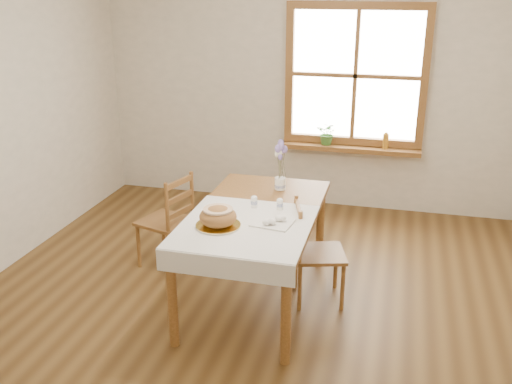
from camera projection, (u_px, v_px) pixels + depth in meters
ground at (246, 318)px, 4.26m from camera, size 5.00×5.00×0.00m
room_walls at (244, 90)px, 3.67m from camera, size 4.60×5.10×2.65m
window at (355, 76)px, 5.88m from camera, size 1.46×0.08×1.46m
window_sill at (351, 148)px, 6.08m from camera, size 1.46×0.20×0.05m
dining_table at (256, 221)px, 4.30m from camera, size 0.90×1.60×0.75m
table_linen at (245, 226)px, 3.99m from camera, size 0.91×0.99×0.01m
chair_left at (165, 220)px, 4.94m from camera, size 0.51×0.50×0.85m
chair_right at (319, 252)px, 4.39m from camera, size 0.49×0.48×0.82m
bread_plate at (218, 226)px, 3.97m from camera, size 0.31×0.31×0.02m
bread_loaf at (218, 215)px, 3.94m from camera, size 0.26×0.26×0.14m
egg_napkin at (273, 223)px, 4.02m from camera, size 0.30×0.27×0.01m
eggs at (273, 219)px, 4.01m from camera, size 0.23×0.21×0.05m
salt_shaker at (254, 201)px, 4.30m from camera, size 0.05×0.05×0.09m
pepper_shaker at (280, 204)px, 4.25m from camera, size 0.06×0.06×0.09m
flower_vase at (280, 184)px, 4.68m from camera, size 0.10×0.10×0.10m
lavender_bouquet at (280, 161)px, 4.61m from camera, size 0.16×0.16×0.30m
potted_plant at (328, 136)px, 6.10m from camera, size 0.28×0.29×0.19m
amber_bottle at (386, 140)px, 5.96m from camera, size 0.07×0.07×0.18m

